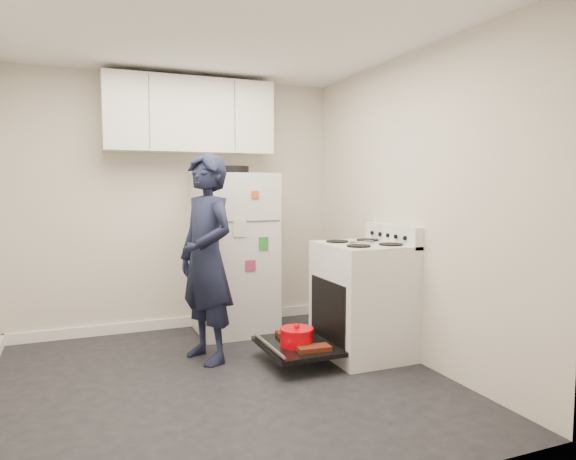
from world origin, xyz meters
name	(u,v)px	position (x,y,z in m)	size (l,w,h in m)	color
room	(214,217)	(-0.03, 0.03, 1.21)	(3.21, 3.21, 2.51)	black
electric_range	(361,300)	(1.26, 0.15, 0.47)	(0.66, 0.76, 1.10)	silver
open_oven_door	(297,342)	(0.67, 0.14, 0.18)	(0.55, 0.70, 0.22)	black
refrigerator	(234,252)	(0.48, 1.25, 0.78)	(0.72, 0.74, 1.62)	silver
upper_cabinets	(190,116)	(0.10, 1.43, 2.10)	(1.60, 0.33, 0.70)	silver
person	(206,259)	(0.03, 0.52, 0.84)	(0.61, 0.40, 1.69)	black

